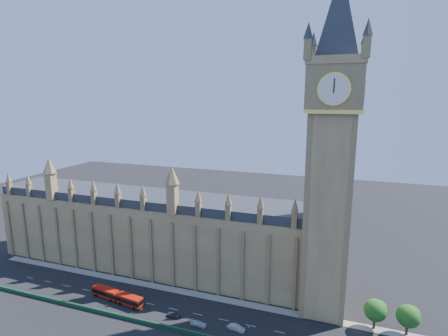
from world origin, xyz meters
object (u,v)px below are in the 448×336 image
(red_bus, at_px, (117,296))
(car_silver, at_px, (236,328))
(car_grey, at_px, (174,315))
(car_white, at_px, (198,324))

(red_bus, xyz_separation_m, car_silver, (39.04, -1.12, -0.90))
(red_bus, distance_m, car_silver, 39.06)
(car_grey, distance_m, car_white, 8.49)
(red_bus, xyz_separation_m, car_white, (28.61, -2.86, -0.98))
(car_grey, xyz_separation_m, car_white, (8.37, -1.43, 0.04))
(car_grey, bearing_deg, red_bus, 89.84)
(red_bus, relative_size, car_silver, 4.05)
(car_silver, bearing_deg, red_bus, 95.85)
(car_white, bearing_deg, car_grey, 83.13)
(car_silver, bearing_deg, car_grey, 98.43)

